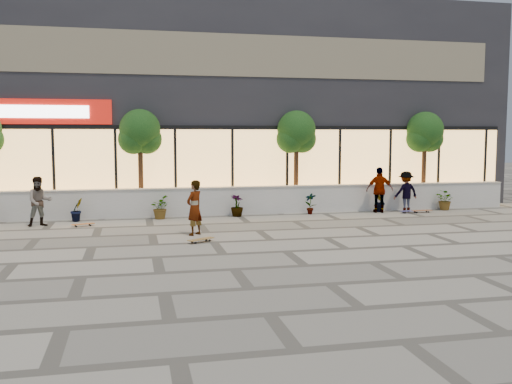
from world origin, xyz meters
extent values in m
plane|color=#A59F8F|center=(0.00, 0.00, 0.00)|extent=(80.00, 80.00, 0.00)
cube|color=white|center=(0.00, 7.00, 0.50)|extent=(22.00, 0.35, 1.00)
cube|color=#B2AFA8|center=(0.00, 7.00, 1.02)|extent=(22.00, 0.42, 0.04)
cube|color=#25242A|center=(0.00, 12.50, 4.25)|extent=(24.00, 9.00, 8.50)
cube|color=#FFBD66|center=(0.00, 7.98, 1.70)|extent=(23.04, 0.05, 3.00)
cube|color=black|center=(0.00, 7.95, 3.25)|extent=(23.04, 0.08, 0.15)
cube|color=red|center=(-7.00, 7.93, 3.80)|extent=(5.00, 0.10, 0.90)
cube|color=white|center=(-7.00, 7.86, 3.80)|extent=(3.40, 0.06, 0.45)
cube|color=brown|center=(0.00, 7.98, 6.00)|extent=(21.60, 0.05, 1.60)
imported|color=#133C13|center=(-5.70, 6.45, 0.41)|extent=(0.57, 0.57, 0.81)
imported|color=#133C13|center=(-2.90, 6.45, 0.41)|extent=(0.68, 0.77, 0.81)
imported|color=#133C13|center=(-0.10, 6.45, 0.41)|extent=(0.64, 0.64, 0.81)
imported|color=#133C13|center=(2.70, 6.45, 0.41)|extent=(0.46, 0.35, 0.81)
imported|color=#133C13|center=(5.50, 6.45, 0.41)|extent=(0.55, 0.57, 0.81)
imported|color=#133C13|center=(8.30, 6.45, 0.41)|extent=(0.77, 0.84, 0.81)
cylinder|color=#482A19|center=(-3.50, 7.70, 1.62)|extent=(0.18, 0.18, 3.24)
sphere|color=#133C13|center=(-3.50, 7.70, 3.17)|extent=(1.50, 1.50, 1.50)
sphere|color=#133C13|center=(-3.75, 7.65, 2.81)|extent=(1.10, 1.10, 1.10)
sphere|color=#133C13|center=(-3.25, 7.75, 2.81)|extent=(1.10, 1.10, 1.10)
cylinder|color=#482A19|center=(2.50, 7.70, 1.62)|extent=(0.18, 0.18, 3.24)
sphere|color=#133C13|center=(2.50, 7.70, 3.17)|extent=(1.50, 1.50, 1.50)
sphere|color=#133C13|center=(2.25, 7.65, 2.81)|extent=(1.10, 1.10, 1.10)
sphere|color=#133C13|center=(2.75, 7.75, 2.81)|extent=(1.10, 1.10, 1.10)
cylinder|color=#482A19|center=(8.00, 7.70, 1.62)|extent=(0.18, 0.18, 3.24)
sphere|color=#133C13|center=(8.00, 7.70, 3.17)|extent=(1.50, 1.50, 1.50)
sphere|color=#133C13|center=(7.75, 7.65, 2.81)|extent=(1.10, 1.10, 1.10)
sphere|color=#133C13|center=(8.25, 7.75, 2.81)|extent=(1.10, 1.10, 1.10)
imported|color=silver|center=(-2.03, 2.90, 0.82)|extent=(0.70, 0.70, 1.64)
imported|color=#8D7C5B|center=(-6.78, 5.60, 0.81)|extent=(0.93, 0.82, 1.63)
imported|color=white|center=(5.41, 6.30, 0.87)|extent=(1.09, 0.64, 1.74)
imported|color=maroon|center=(6.50, 6.30, 0.78)|extent=(1.09, 0.73, 1.57)
cube|color=olive|center=(-1.98, 1.71, 0.09)|extent=(0.80, 0.62, 0.02)
cylinder|color=black|center=(-1.81, 1.90, 0.03)|extent=(0.07, 0.06, 0.06)
cylinder|color=black|center=(-1.73, 1.78, 0.03)|extent=(0.07, 0.06, 0.06)
cylinder|color=black|center=(-2.24, 1.63, 0.03)|extent=(0.07, 0.06, 0.06)
cylinder|color=black|center=(-2.16, 1.51, 0.03)|extent=(0.07, 0.06, 0.06)
cube|color=#B05921|center=(-5.41, 5.27, 0.08)|extent=(0.75, 0.40, 0.02)
cylinder|color=black|center=(-5.22, 5.41, 0.03)|extent=(0.06, 0.04, 0.05)
cylinder|color=black|center=(-5.18, 5.28, 0.03)|extent=(0.06, 0.04, 0.05)
cylinder|color=black|center=(-5.65, 5.27, 0.03)|extent=(0.06, 0.04, 0.05)
cylinder|color=black|center=(-5.61, 5.14, 0.03)|extent=(0.06, 0.04, 0.05)
cube|color=#995532|center=(7.00, 5.94, 0.09)|extent=(0.81, 0.24, 0.02)
cylinder|color=black|center=(7.24, 6.02, 0.03)|extent=(0.06, 0.03, 0.06)
cylinder|color=black|center=(7.25, 5.88, 0.03)|extent=(0.06, 0.03, 0.06)
cylinder|color=black|center=(6.75, 6.00, 0.03)|extent=(0.06, 0.03, 0.06)
cylinder|color=black|center=(6.76, 5.86, 0.03)|extent=(0.06, 0.03, 0.06)
cube|color=#4D4B8B|center=(6.50, 5.93, 0.08)|extent=(0.77, 0.21, 0.02)
cylinder|color=black|center=(6.73, 6.01, 0.03)|extent=(0.06, 0.03, 0.05)
cylinder|color=black|center=(6.74, 5.87, 0.03)|extent=(0.06, 0.03, 0.05)
cylinder|color=black|center=(6.26, 6.00, 0.03)|extent=(0.06, 0.03, 0.05)
cylinder|color=black|center=(6.27, 5.86, 0.03)|extent=(0.06, 0.03, 0.05)
camera|label=1|loc=(-3.80, -13.84, 2.97)|focal=40.00mm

